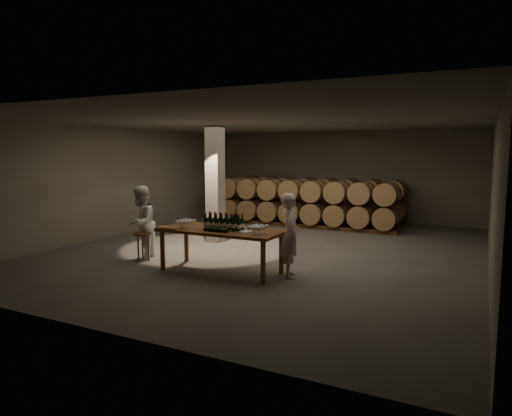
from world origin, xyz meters
The scene contains 15 objects.
room centered at (-1.80, 0.20, 1.60)m, with size 12.00×12.00×12.00m.
tasting_table centered at (0.00, -2.50, 0.80)m, with size 2.60×1.10×0.90m.
barrel_stack_back centered at (-0.57, 5.20, 0.83)m, with size 6.26×0.95×1.57m.
barrel_stack_front centered at (-0.57, 3.80, 0.83)m, with size 6.26×0.95×1.57m.
bottle_cluster centered at (0.09, -2.52, 1.02)m, with size 0.87×0.24×0.35m.
lying_bottles centered at (0.08, -2.81, 0.94)m, with size 0.63×0.08×0.08m.
glass_cluster_left centered at (-0.81, -2.62, 1.02)m, with size 0.30×0.41×0.16m.
glass_cluster_right centered at (0.92, -2.62, 1.02)m, with size 0.30×0.41×0.17m.
plate centered at (0.60, -2.57, 0.91)m, with size 0.29×0.29×0.02m, color silver.
notebook_near centered at (-0.90, -2.93, 0.92)m, with size 0.23×0.19×0.03m, color #905E34.
notebook_corner centered at (-1.18, -2.88, 0.91)m, with size 0.24×0.30×0.03m, color #905E34.
pen centered at (-0.66, -2.91, 0.91)m, with size 0.01×0.01×0.14m, color black.
stool centered at (-2.10, -2.48, 0.53)m, with size 0.39×0.39×0.65m.
person_man centered at (1.43, -2.21, 0.84)m, with size 0.62×0.40×1.69m, color beige.
person_woman centered at (-2.24, -2.36, 0.86)m, with size 0.83×0.65×1.72m, color white.
Camera 1 is at (4.83, -10.47, 2.48)m, focal length 32.00 mm.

